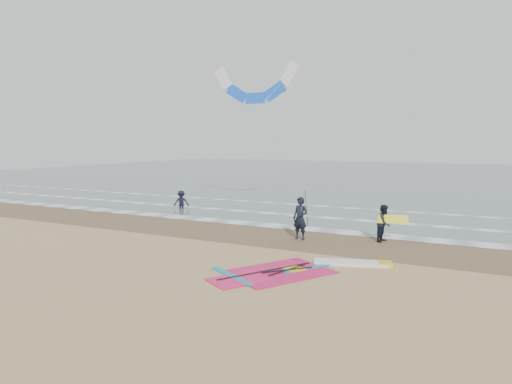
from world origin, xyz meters
The scene contains 11 objects.
ground centered at (0.00, 0.00, 0.00)m, with size 120.00×120.00×0.00m, color tan.
sea_water centered at (0.00, 48.00, 0.01)m, with size 120.00×80.00×0.02m, color #47605E.
wet_sand_band centered at (0.00, 6.00, 0.00)m, with size 120.00×5.00×0.01m, color brown.
foam_waterline centered at (0.00, 10.44, 0.03)m, with size 120.00×9.15×0.02m.
windsurf_rig centered at (2.38, 0.91, 0.04)m, with size 5.81×5.50×0.14m.
person_standing centered at (0.49, 5.71, 1.00)m, with size 0.73×0.48×2.00m, color black.
person_walking centered at (4.05, 7.05, 0.85)m, with size 0.82×0.64×1.69m, color black.
person_wading centered at (-10.18, 11.08, 0.80)m, with size 1.03×0.59×1.59m, color black.
held_pole centered at (0.79, 5.71, 1.46)m, with size 0.17×0.86×1.82m.
carried_kiteboard centered at (4.45, 6.95, 1.07)m, with size 1.30×0.51×0.39m.
surf_kite centered at (-6.57, 14.94, 8.27)m, with size 6.94×3.94×8.86m.
Camera 1 is at (8.08, -13.77, 4.55)m, focal length 32.00 mm.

